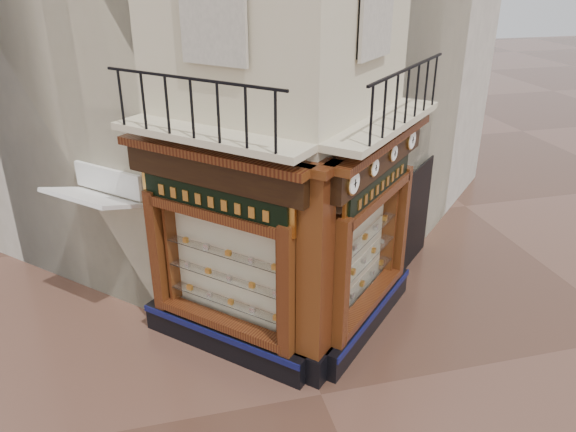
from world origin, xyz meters
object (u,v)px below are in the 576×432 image
object	(u,v)px
awning	(110,314)
signboard_left	(213,201)
clock_c	(393,153)
clock_d	(411,140)
clock_b	(374,167)
corner_pilaster	(315,281)
signboard_right	(379,185)
clock_a	(353,183)

from	to	relation	value
awning	signboard_left	distance (m)	4.17
clock_c	awning	world-z (taller)	clock_c
awning	clock_d	bearing A→B (deg)	-145.08
signboard_left	clock_b	bearing A→B (deg)	-145.59
corner_pilaster	clock_d	xyz separation A→B (m)	(2.39, 1.79, 1.67)
corner_pilaster	signboard_right	xyz separation A→B (m)	(1.46, 1.01, 1.15)
corner_pilaster	clock_d	world-z (taller)	corner_pilaster
clock_a	signboard_left	distance (m)	2.34
clock_b	clock_c	size ratio (longest dim) A/B	1.03
signboard_right	clock_c	bearing A→B (deg)	-21.44
clock_c	clock_d	size ratio (longest dim) A/B	0.78
clock_d	signboard_right	world-z (taller)	clock_d
clock_b	signboard_right	size ratio (longest dim) A/B	0.16
clock_c	clock_d	world-z (taller)	clock_d
signboard_right	clock_d	bearing A→B (deg)	-5.22
signboard_left	clock_a	bearing A→B (deg)	-162.57
clock_a	clock_b	world-z (taller)	clock_a
clock_c	corner_pilaster	bearing A→B (deg)	168.13
awning	signboard_right	distance (m)	6.18
signboard_left	signboard_right	size ratio (longest dim) A/B	1.10
clock_c	clock_d	xyz separation A→B (m)	(0.66, 0.66, 0.00)
clock_c	signboard_right	bearing A→B (deg)	158.56
clock_c	awning	bearing A→B (deg)	117.05
clock_b	clock_d	world-z (taller)	clock_d
signboard_left	corner_pilaster	bearing A→B (deg)	-169.75
clock_c	awning	xyz separation A→B (m)	(-5.30, 1.71, -3.62)
corner_pilaster	signboard_left	size ratio (longest dim) A/B	1.78
clock_b	signboard_left	bearing A→B (deg)	124.41
awning	signboard_right	xyz separation A→B (m)	(5.02, -1.84, 3.10)
corner_pilaster	clock_b	xyz separation A→B (m)	(1.13, 0.53, 1.67)
corner_pilaster	awning	distance (m)	4.96
clock_b	awning	bearing A→B (deg)	108.67
clock_d	clock_b	bearing A→B (deg)	-180.00
clock_a	signboard_right	size ratio (longest dim) A/B	0.19
corner_pilaster	signboard_right	size ratio (longest dim) A/B	1.96
clock_a	signboard_right	distance (m)	1.48
clock_a	awning	size ratio (longest dim) A/B	0.23
clock_b	clock_c	world-z (taller)	clock_b
clock_b	awning	size ratio (longest dim) A/B	0.18
corner_pilaster	clock_c	size ratio (longest dim) A/B	12.91
corner_pilaster	clock_d	size ratio (longest dim) A/B	10.12
signboard_left	signboard_right	distance (m)	2.92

